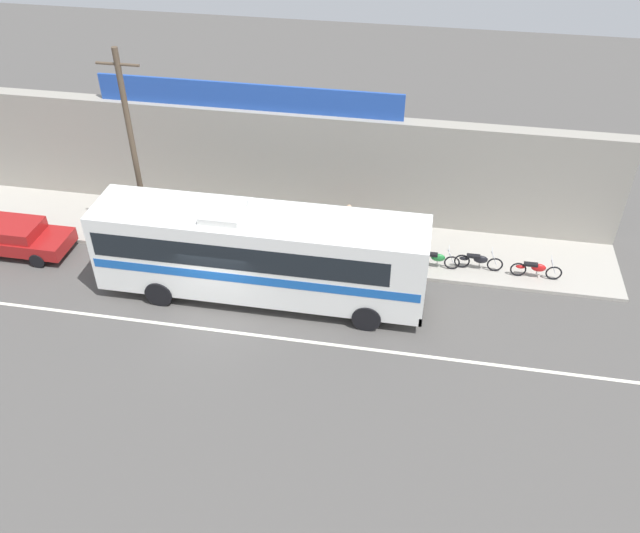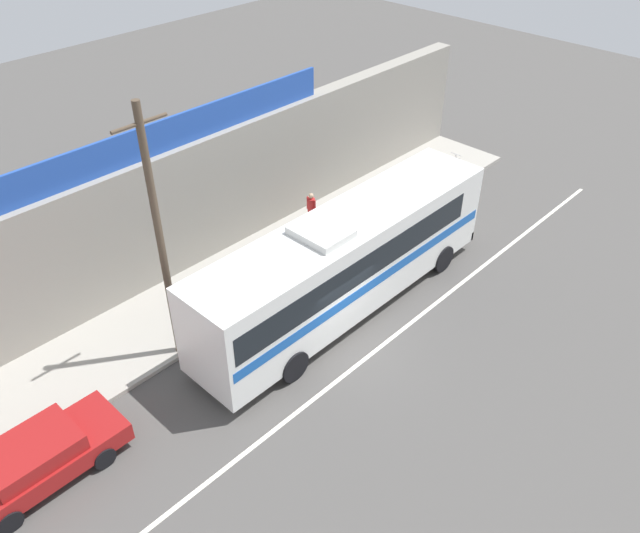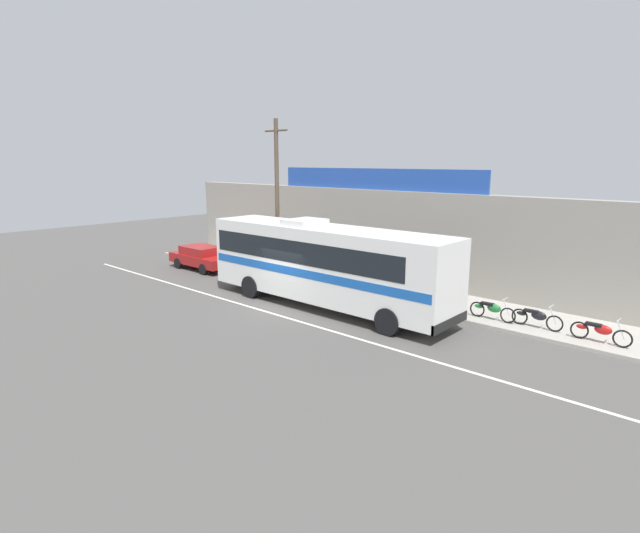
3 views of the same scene
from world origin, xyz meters
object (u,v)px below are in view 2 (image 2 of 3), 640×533
at_px(motorcycle_green, 417,183).
at_px(pedestrian_far_right, 311,208).
at_px(intercity_bus, 344,259).
at_px(motorcycle_black, 397,198).
at_px(parked_car, 38,459).
at_px(motorcycle_purple, 448,168).
at_px(motorcycle_blue, 359,223).
at_px(utility_pole, 160,238).

xyz_separation_m(motorcycle_green, pedestrian_far_right, (-5.33, 1.32, 0.49)).
xyz_separation_m(intercity_bus, motorcycle_black, (6.44, 2.75, -1.50)).
bearing_deg(motorcycle_green, parked_car, -174.08).
bearing_deg(pedestrian_far_right, parked_car, -166.23).
distance_m(intercity_bus, parked_car, 10.62).
bearing_deg(pedestrian_far_right, motorcycle_black, -22.06).
height_order(motorcycle_black, motorcycle_green, same).
bearing_deg(pedestrian_far_right, motorcycle_purple, -11.10).
height_order(motorcycle_blue, pedestrian_far_right, pedestrian_far_right).
xyz_separation_m(utility_pole, motorcycle_purple, (15.54, 0.51, -3.84)).
bearing_deg(motorcycle_black, pedestrian_far_right, 157.94).
bearing_deg(parked_car, intercity_bus, -5.43).
height_order(utility_pole, motorcycle_purple, utility_pole).
height_order(utility_pole, motorcycle_black, utility_pole).
relative_size(parked_car, pedestrian_far_right, 2.76).
bearing_deg(motorcycle_black, motorcycle_purple, 0.27).
relative_size(motorcycle_green, pedestrian_far_right, 1.19).
height_order(parked_car, motorcycle_green, parked_car).
bearing_deg(motorcycle_blue, motorcycle_green, 3.74).
bearing_deg(motorcycle_green, motorcycle_blue, -176.26).
xyz_separation_m(parked_car, motorcycle_green, (18.57, 1.93, -0.17)).
distance_m(utility_pole, motorcycle_purple, 16.02).
xyz_separation_m(intercity_bus, motorcycle_purple, (10.27, 2.77, -1.50)).
height_order(intercity_bus, motorcycle_purple, intercity_bus).
bearing_deg(motorcycle_black, parked_car, -174.09).
height_order(motorcycle_purple, pedestrian_far_right, pedestrian_far_right).
bearing_deg(motorcycle_black, motorcycle_blue, -177.72).
relative_size(intercity_bus, motorcycle_purple, 6.16).
distance_m(intercity_bus, motorcycle_purple, 10.74).
bearing_deg(intercity_bus, motorcycle_purple, 15.07).
relative_size(parked_car, motorcycle_blue, 2.35).
relative_size(parked_car, motorcycle_green, 2.31).
distance_m(motorcycle_purple, pedestrian_far_right, 7.68).
height_order(intercity_bus, motorcycle_black, intercity_bus).
bearing_deg(parked_car, motorcycle_black, 5.91).
relative_size(motorcycle_purple, motorcycle_green, 1.03).
height_order(motorcycle_black, pedestrian_far_right, pedestrian_far_right).
distance_m(motorcycle_purple, motorcycle_green, 2.19).
bearing_deg(motorcycle_purple, pedestrian_far_right, 168.90).
distance_m(motorcycle_black, pedestrian_far_right, 4.01).
height_order(intercity_bus, utility_pole, utility_pole).
relative_size(parked_car, motorcycle_black, 2.35).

